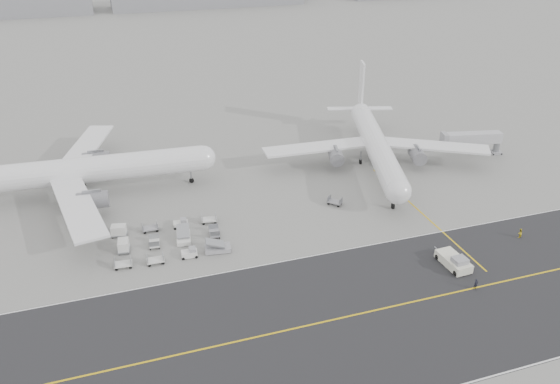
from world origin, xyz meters
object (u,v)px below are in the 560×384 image
object	(u,v)px
jet_bridge	(472,139)
ground_crew_b	(520,233)
ground_crew_a	(476,284)
airliner_b	(375,143)
airliner_a	(80,171)
pushback_tug	(454,261)

from	to	relation	value
jet_bridge	ground_crew_b	size ratio (longest dim) A/B	8.51
ground_crew_a	jet_bridge	bearing A→B (deg)	55.66
airliner_b	ground_crew_b	xyz separation A→B (m)	(10.47, -35.82, -4.21)
airliner_a	airliner_b	xyz separation A→B (m)	(62.49, -4.84, -0.31)
jet_bridge	ground_crew_b	distance (m)	36.57
airliner_b	ground_crew_b	world-z (taller)	airliner_b
airliner_b	pushback_tug	distance (m)	40.34
airliner_b	ground_crew_b	bearing A→B (deg)	-57.41
airliner_a	ground_crew_a	distance (m)	76.17
airliner_b	pushback_tug	size ratio (longest dim) A/B	6.01
airliner_a	ground_crew_b	distance (m)	83.65
ground_crew_a	pushback_tug	bearing A→B (deg)	87.09
jet_bridge	airliner_b	bearing A→B (deg)	-172.57
airliner_a	ground_crew_a	world-z (taller)	airliner_a
airliner_a	pushback_tug	size ratio (longest dim) A/B	6.56
ground_crew_b	jet_bridge	bearing A→B (deg)	-119.64
airliner_a	airliner_b	distance (m)	62.68
pushback_tug	jet_bridge	bearing A→B (deg)	49.05
jet_bridge	ground_crew_a	world-z (taller)	jet_bridge
airliner_b	ground_crew_a	xyz separation A→B (m)	(-5.88, -45.91, -4.18)
pushback_tug	jet_bridge	world-z (taller)	jet_bridge
airliner_b	ground_crew_a	bearing A→B (deg)	-81.00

